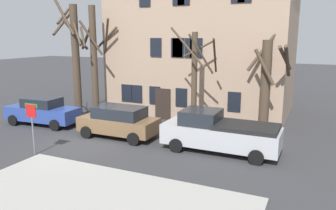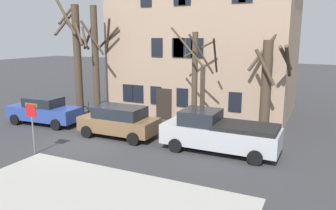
{
  "view_description": "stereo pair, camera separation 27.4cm",
  "coord_description": "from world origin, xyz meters",
  "px_view_note": "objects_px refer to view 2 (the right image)",
  "views": [
    {
      "loc": [
        10.67,
        -13.16,
        5.5
      ],
      "look_at": [
        3.44,
        2.59,
        1.89
      ],
      "focal_mm": 35.28,
      "sensor_mm": 36.0,
      "label": 1
    },
    {
      "loc": [
        10.92,
        -13.04,
        5.5
      ],
      "look_at": [
        3.44,
        2.59,
        1.89
      ],
      "focal_mm": 35.28,
      "sensor_mm": 36.0,
      "label": 2
    }
  ],
  "objects_px": {
    "tree_bare_end": "(267,84)",
    "car_brown_wagon": "(119,121)",
    "tree_bare_far": "(196,78)",
    "tree_bare_mid": "(95,58)",
    "car_blue_sedan": "(44,111)",
    "street_sign_pole": "(32,119)",
    "tree_bare_near": "(77,56)",
    "pickup_truck_silver": "(219,132)",
    "bicycle_leaning": "(91,111)",
    "building_main": "(207,31)"
  },
  "relations": [
    {
      "from": "tree_bare_mid",
      "to": "tree_bare_far",
      "type": "height_order",
      "value": "tree_bare_mid"
    },
    {
      "from": "car_blue_sedan",
      "to": "bicycle_leaning",
      "type": "height_order",
      "value": "car_blue_sedan"
    },
    {
      "from": "bicycle_leaning",
      "to": "car_brown_wagon",
      "type": "bearing_deg",
      "value": -34.85
    },
    {
      "from": "tree_bare_end",
      "to": "bicycle_leaning",
      "type": "xyz_separation_m",
      "value": [
        -11.71,
        -0.66,
        -2.59
      ]
    },
    {
      "from": "pickup_truck_silver",
      "to": "street_sign_pole",
      "type": "bearing_deg",
      "value": -151.95
    },
    {
      "from": "car_blue_sedan",
      "to": "tree_bare_far",
      "type": "bearing_deg",
      "value": 14.87
    },
    {
      "from": "tree_bare_mid",
      "to": "car_blue_sedan",
      "type": "bearing_deg",
      "value": -116.98
    },
    {
      "from": "street_sign_pole",
      "to": "bicycle_leaning",
      "type": "xyz_separation_m",
      "value": [
        -2.37,
        7.19,
        -1.38
      ]
    },
    {
      "from": "building_main",
      "to": "tree_bare_far",
      "type": "xyz_separation_m",
      "value": [
        1.53,
        -6.15,
        -2.7
      ]
    },
    {
      "from": "building_main",
      "to": "tree_bare_end",
      "type": "height_order",
      "value": "building_main"
    },
    {
      "from": "tree_bare_end",
      "to": "pickup_truck_silver",
      "type": "bearing_deg",
      "value": -112.93
    },
    {
      "from": "tree_bare_near",
      "to": "bicycle_leaning",
      "type": "xyz_separation_m",
      "value": [
        0.97,
        -0.01,
        -3.83
      ]
    },
    {
      "from": "building_main",
      "to": "street_sign_pole",
      "type": "bearing_deg",
      "value": -107.25
    },
    {
      "from": "car_brown_wagon",
      "to": "street_sign_pole",
      "type": "distance_m",
      "value": 4.67
    },
    {
      "from": "tree_bare_mid",
      "to": "pickup_truck_silver",
      "type": "distance_m",
      "value": 10.89
    },
    {
      "from": "tree_bare_end",
      "to": "street_sign_pole",
      "type": "height_order",
      "value": "tree_bare_end"
    },
    {
      "from": "tree_bare_near",
      "to": "tree_bare_mid",
      "type": "distance_m",
      "value": 1.33
    },
    {
      "from": "car_brown_wagon",
      "to": "street_sign_pole",
      "type": "relative_size",
      "value": 1.77
    },
    {
      "from": "tree_bare_near",
      "to": "pickup_truck_silver",
      "type": "distance_m",
      "value": 11.97
    },
    {
      "from": "car_brown_wagon",
      "to": "pickup_truck_silver",
      "type": "distance_m",
      "value": 5.71
    },
    {
      "from": "tree_bare_far",
      "to": "bicycle_leaning",
      "type": "bearing_deg",
      "value": 177.02
    },
    {
      "from": "tree_bare_mid",
      "to": "car_brown_wagon",
      "type": "xyz_separation_m",
      "value": [
        4.15,
        -3.49,
        -3.16
      ]
    },
    {
      "from": "tree_bare_mid",
      "to": "car_blue_sedan",
      "type": "xyz_separation_m",
      "value": [
        -1.67,
        -3.28,
        -3.19
      ]
    },
    {
      "from": "tree_bare_far",
      "to": "pickup_truck_silver",
      "type": "relative_size",
      "value": 1.07
    },
    {
      "from": "tree_bare_far",
      "to": "tree_bare_near",
      "type": "bearing_deg",
      "value": 177.3
    },
    {
      "from": "tree_bare_mid",
      "to": "tree_bare_end",
      "type": "xyz_separation_m",
      "value": [
        11.42,
        0.26,
        -1.11
      ]
    },
    {
      "from": "tree_bare_mid",
      "to": "pickup_truck_silver",
      "type": "height_order",
      "value": "tree_bare_mid"
    },
    {
      "from": "bicycle_leaning",
      "to": "pickup_truck_silver",
      "type": "bearing_deg",
      "value": -16.67
    },
    {
      "from": "street_sign_pole",
      "to": "tree_bare_near",
      "type": "bearing_deg",
      "value": 114.9
    },
    {
      "from": "car_blue_sedan",
      "to": "street_sign_pole",
      "type": "xyz_separation_m",
      "value": [
        3.74,
        -4.31,
        0.88
      ]
    },
    {
      "from": "tree_bare_near",
      "to": "tree_bare_end",
      "type": "bearing_deg",
      "value": 2.95
    },
    {
      "from": "car_blue_sedan",
      "to": "bicycle_leaning",
      "type": "distance_m",
      "value": 3.23
    },
    {
      "from": "building_main",
      "to": "tree_bare_far",
      "type": "distance_m",
      "value": 6.89
    },
    {
      "from": "car_blue_sedan",
      "to": "car_brown_wagon",
      "type": "relative_size",
      "value": 1.1
    },
    {
      "from": "tree_bare_far",
      "to": "tree_bare_mid",
      "type": "bearing_deg",
      "value": 173.91
    },
    {
      "from": "tree_bare_far",
      "to": "tree_bare_end",
      "type": "relative_size",
      "value": 1.06
    },
    {
      "from": "car_blue_sedan",
      "to": "street_sign_pole",
      "type": "distance_m",
      "value": 5.77
    },
    {
      "from": "tree_bare_end",
      "to": "bicycle_leaning",
      "type": "relative_size",
      "value": 3.25
    },
    {
      "from": "tree_bare_end",
      "to": "bicycle_leaning",
      "type": "height_order",
      "value": "tree_bare_end"
    },
    {
      "from": "building_main",
      "to": "bicycle_leaning",
      "type": "height_order",
      "value": "building_main"
    },
    {
      "from": "building_main",
      "to": "tree_bare_near",
      "type": "height_order",
      "value": "building_main"
    },
    {
      "from": "tree_bare_far",
      "to": "tree_bare_end",
      "type": "xyz_separation_m",
      "value": [
        3.8,
        1.07,
        -0.24
      ]
    },
    {
      "from": "tree_bare_end",
      "to": "pickup_truck_silver",
      "type": "xyz_separation_m",
      "value": [
        -1.56,
        -3.7,
        -2.0
      ]
    },
    {
      "from": "tree_bare_end",
      "to": "car_blue_sedan",
      "type": "relative_size",
      "value": 1.17
    },
    {
      "from": "street_sign_pole",
      "to": "tree_bare_far",
      "type": "bearing_deg",
      "value": 50.68
    },
    {
      "from": "pickup_truck_silver",
      "to": "tree_bare_mid",
      "type": "bearing_deg",
      "value": 160.75
    },
    {
      "from": "tree_bare_near",
      "to": "car_blue_sedan",
      "type": "relative_size",
      "value": 1.69
    },
    {
      "from": "pickup_truck_silver",
      "to": "street_sign_pole",
      "type": "height_order",
      "value": "street_sign_pole"
    },
    {
      "from": "tree_bare_far",
      "to": "pickup_truck_silver",
      "type": "xyz_separation_m",
      "value": [
        2.23,
        -2.63,
        -2.24
      ]
    },
    {
      "from": "tree_bare_end",
      "to": "car_brown_wagon",
      "type": "distance_m",
      "value": 8.43
    }
  ]
}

